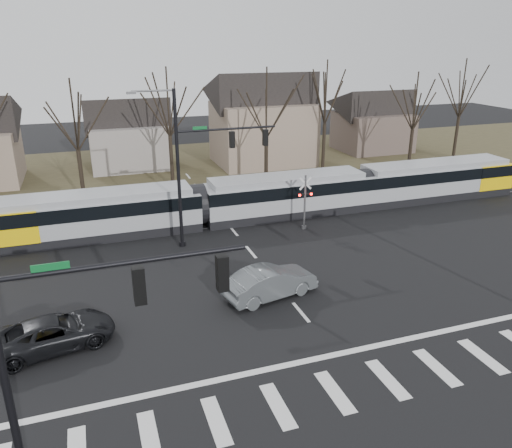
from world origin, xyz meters
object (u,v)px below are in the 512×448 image
object	(u,v)px
tram	(285,194)
sedan	(270,282)
suv	(54,333)
rail_crossing_signal	(305,204)

from	to	relation	value
tram	sedan	size ratio (longest dim) A/B	7.78
suv	sedan	bearing A→B (deg)	-94.97
sedan	suv	bearing A→B (deg)	84.20
sedan	tram	bearing A→B (deg)	-37.78
suv	tram	bearing A→B (deg)	-62.82
tram	suv	bearing A→B (deg)	-141.22
rail_crossing_signal	tram	bearing A→B (deg)	94.15
sedan	suv	world-z (taller)	sedan
tram	suv	xyz separation A→B (m)	(-16.39, -13.17, -1.01)
tram	rail_crossing_signal	world-z (taller)	rail_crossing_signal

